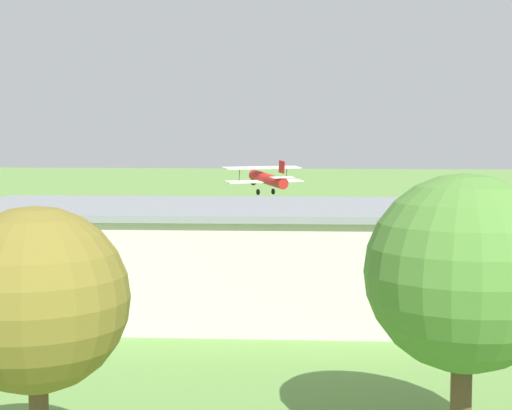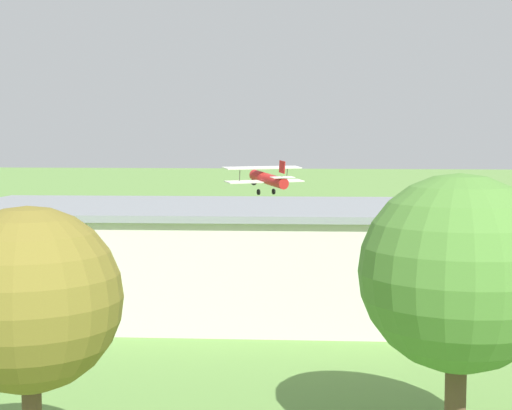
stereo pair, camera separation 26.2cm
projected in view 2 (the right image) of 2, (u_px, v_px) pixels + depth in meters
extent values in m
plane|color=#608C42|center=(270.00, 234.00, 78.65)|extent=(400.00, 400.00, 0.00)
cube|color=beige|center=(204.00, 260.00, 42.89)|extent=(27.88, 14.45, 5.70)
cube|color=gray|center=(203.00, 208.00, 42.63)|extent=(28.51, 15.08, 0.35)
cube|color=#384251|center=(217.00, 252.00, 49.44)|extent=(9.52, 0.67, 4.67)
cylinder|color=#B21E1E|center=(268.00, 179.00, 81.80)|extent=(4.92, 6.36, 1.91)
cone|color=black|center=(253.00, 181.00, 85.12)|extent=(1.14, 1.12, 0.91)
cube|color=silver|center=(265.00, 181.00, 82.52)|extent=(8.56, 6.61, 0.29)
cube|color=silver|center=(263.00, 168.00, 82.90)|extent=(8.56, 6.61, 0.29)
cube|color=#B21E1E|center=(282.00, 167.00, 79.07)|extent=(0.78, 1.07, 1.41)
cube|color=silver|center=(283.00, 177.00, 79.06)|extent=(2.65, 2.22, 0.17)
cylinder|color=black|center=(274.00, 192.00, 82.84)|extent=(0.48, 0.61, 0.64)
cylinder|color=black|center=(259.00, 192.00, 81.95)|extent=(0.48, 0.61, 0.64)
cylinder|color=#332D28|center=(287.00, 174.00, 84.11)|extent=(0.20, 0.24, 1.54)
cylinder|color=#332D28|center=(240.00, 175.00, 81.32)|extent=(0.20, 0.24, 1.54)
cube|color=black|center=(407.00, 264.00, 55.17)|extent=(1.80, 4.18, 0.66)
cube|color=#2D3842|center=(407.00, 255.00, 55.12)|extent=(1.56, 2.35, 0.61)
cylinder|color=black|center=(421.00, 272.00, 53.71)|extent=(0.23, 0.64, 0.64)
cylinder|color=black|center=(397.00, 271.00, 53.89)|extent=(0.23, 0.64, 0.64)
cylinder|color=black|center=(417.00, 265.00, 56.51)|extent=(0.23, 0.64, 0.64)
cylinder|color=black|center=(394.00, 265.00, 56.68)|extent=(0.23, 0.64, 0.64)
cube|color=gold|center=(103.00, 255.00, 59.40)|extent=(2.46, 4.47, 0.78)
cube|color=#2D3842|center=(103.00, 246.00, 59.35)|extent=(1.95, 2.60, 0.62)
cylinder|color=black|center=(112.00, 262.00, 58.04)|extent=(0.32, 0.67, 0.64)
cylinder|color=black|center=(88.00, 262.00, 57.96)|extent=(0.32, 0.67, 0.64)
cylinder|color=black|center=(117.00, 257.00, 60.91)|extent=(0.32, 0.67, 0.64)
cylinder|color=black|center=(94.00, 257.00, 60.83)|extent=(0.32, 0.67, 0.64)
cube|color=white|center=(19.00, 253.00, 60.22)|extent=(1.76, 4.46, 0.75)
cube|color=#2D3842|center=(19.00, 245.00, 60.16)|extent=(1.53, 2.51, 0.63)
cylinder|color=black|center=(21.00, 261.00, 58.65)|extent=(0.23, 0.64, 0.64)
cylinder|color=black|center=(1.00, 261.00, 58.87)|extent=(0.23, 0.64, 0.64)
cylinder|color=black|center=(37.00, 255.00, 61.62)|extent=(0.23, 0.64, 0.64)
cylinder|color=black|center=(18.00, 255.00, 61.85)|extent=(0.23, 0.64, 0.64)
cylinder|color=#72338C|center=(284.00, 262.00, 57.27)|extent=(0.42, 0.42, 0.89)
cylinder|color=orange|center=(284.00, 252.00, 57.21)|extent=(0.50, 0.50, 0.63)
sphere|color=beige|center=(284.00, 247.00, 57.17)|extent=(0.24, 0.24, 0.24)
cylinder|color=beige|center=(325.00, 264.00, 56.26)|extent=(0.44, 0.44, 0.90)
cylinder|color=#B23333|center=(325.00, 254.00, 56.19)|extent=(0.53, 0.53, 0.64)
sphere|color=beige|center=(325.00, 248.00, 56.16)|extent=(0.24, 0.24, 0.24)
cylinder|color=#33723F|center=(71.00, 264.00, 56.74)|extent=(0.45, 0.45, 0.83)
cylinder|color=orange|center=(71.00, 254.00, 56.68)|extent=(0.54, 0.54, 0.59)
sphere|color=#9E704C|center=(71.00, 249.00, 56.64)|extent=(0.23, 0.23, 0.23)
cylinder|color=#72338C|center=(101.00, 250.00, 63.81)|extent=(0.45, 0.45, 0.84)
cylinder|color=#33723F|center=(101.00, 242.00, 63.75)|extent=(0.53, 0.53, 0.59)
sphere|color=beige|center=(101.00, 237.00, 63.71)|extent=(0.23, 0.23, 0.23)
cylinder|color=navy|center=(252.00, 253.00, 62.14)|extent=(0.40, 0.40, 0.79)
cylinder|color=navy|center=(252.00, 245.00, 62.09)|extent=(0.48, 0.48, 0.56)
sphere|color=#D8AD84|center=(252.00, 241.00, 62.06)|extent=(0.22, 0.22, 0.22)
sphere|color=olive|center=(29.00, 299.00, 19.45)|extent=(4.87, 4.87, 4.87)
cylinder|color=brown|center=(455.00, 394.00, 22.80)|extent=(0.64, 0.64, 3.87)
sphere|color=#4C7F33|center=(458.00, 273.00, 22.49)|extent=(6.00, 6.00, 6.00)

